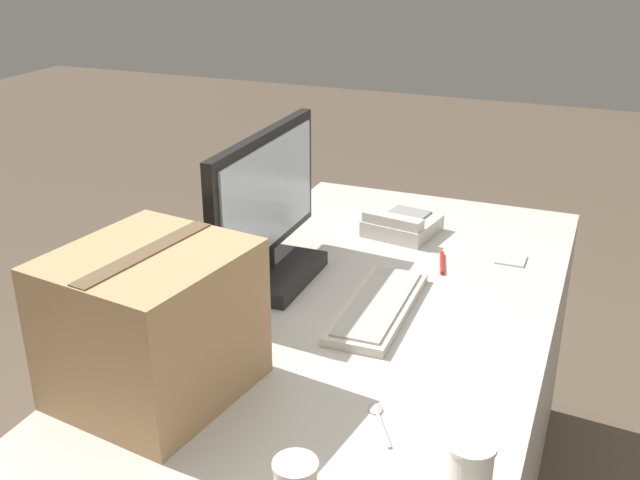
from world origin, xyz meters
The scene contains 9 objects.
office_desk centered at (0.00, 0.00, 0.38)m, with size 1.80×0.90×0.76m.
monitor centered at (0.10, 0.28, 0.93)m, with size 0.55×0.23×0.40m.
keyboard centered at (0.03, -0.04, 0.77)m, with size 0.41×0.15×0.03m.
desk_phone centered at (0.53, 0.04, 0.79)m, with size 0.22×0.22×0.08m.
paper_cup_right centered at (-0.51, -0.37, 0.81)m, with size 0.08×0.08×0.10m.
spoon centered at (-0.37, -0.17, 0.76)m, with size 0.13×0.09×0.00m.
cardboard_box centered at (-0.44, 0.27, 0.91)m, with size 0.39×0.37×0.30m.
pen_marker centered at (0.36, -0.13, 0.76)m, with size 0.14×0.04×0.01m.
sticky_note_pad centered at (0.46, -0.30, 0.76)m, with size 0.08×0.08×0.01m.
Camera 1 is at (-1.51, -0.51, 1.63)m, focal length 42.00 mm.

